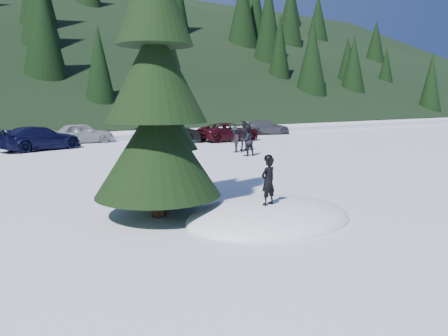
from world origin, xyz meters
TOP-DOWN VIEW (x-y plane):
  - ground at (0.00, 0.00)m, footprint 200.00×200.00m
  - snow_mound at (0.00, 0.00)m, footprint 4.48×3.52m
  - spruce_tall at (-2.20, 1.80)m, footprint 3.20×3.20m
  - spruce_short at (-1.20, 3.20)m, footprint 2.20×2.20m
  - child_skier at (-0.31, -0.30)m, footprint 0.44×0.32m
  - adult_0 at (7.12, 10.33)m, footprint 0.85×0.69m
  - adult_1 at (8.45, 12.40)m, footprint 1.05×0.72m
  - adult_2 at (7.51, 12.00)m, footprint 0.81×1.08m
  - car_3 at (-1.48, 19.50)m, footprint 5.27×3.36m
  - car_4 at (1.87, 22.38)m, footprint 4.17×1.80m
  - car_5 at (6.81, 19.07)m, footprint 4.72×2.77m
  - car_6 at (11.24, 18.01)m, footprint 4.76×2.21m
  - car_7 at (17.43, 21.29)m, footprint 4.56×2.84m

SIDE VIEW (x-z plane):
  - ground at x=0.00m, z-range 0.00..0.00m
  - snow_mound at x=0.00m, z-range -0.48..0.48m
  - car_7 at x=17.43m, z-range 0.00..1.23m
  - car_6 at x=11.24m, z-range 0.00..1.32m
  - car_4 at x=1.87m, z-range 0.00..1.40m
  - car_3 at x=-1.48m, z-range 0.00..1.42m
  - car_5 at x=6.81m, z-range 0.00..1.47m
  - adult_2 at x=7.51m, z-range 0.00..1.49m
  - adult_0 at x=7.12m, z-range 0.00..1.65m
  - adult_1 at x=8.45m, z-range 0.00..1.65m
  - child_skier at x=-0.31m, z-range 0.48..1.62m
  - spruce_short at x=-1.20m, z-range -0.58..4.79m
  - spruce_tall at x=-2.20m, z-range -0.98..7.62m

